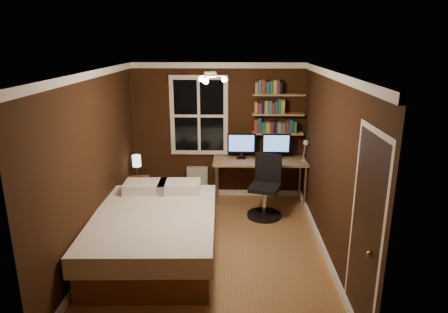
{
  "coord_description": "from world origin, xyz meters",
  "views": [
    {
      "loc": [
        0.31,
        -5.13,
        2.87
      ],
      "look_at": [
        0.15,
        0.45,
        1.25
      ],
      "focal_mm": 32.0,
      "sensor_mm": 36.0,
      "label": 1
    }
  ],
  "objects_px": {
    "office_chair": "(265,193)",
    "monitor_right": "(276,146)",
    "nightstand": "(139,192)",
    "monitor_left": "(241,146)",
    "radiator": "(197,182)",
    "desk_lamp": "(305,150)",
    "bed": "(155,233)",
    "bedside_lamp": "(137,167)",
    "desk": "(260,163)"
  },
  "relations": [
    {
      "from": "bed",
      "to": "radiator",
      "type": "distance_m",
      "value": 2.21
    },
    {
      "from": "nightstand",
      "to": "monitor_left",
      "type": "bearing_deg",
      "value": -0.41
    },
    {
      "from": "radiator",
      "to": "desk",
      "type": "distance_m",
      "value": 1.27
    },
    {
      "from": "bed",
      "to": "bedside_lamp",
      "type": "relative_size",
      "value": 5.35
    },
    {
      "from": "radiator",
      "to": "monitor_left",
      "type": "distance_m",
      "value": 1.12
    },
    {
      "from": "nightstand",
      "to": "desk",
      "type": "bearing_deg",
      "value": -4.2
    },
    {
      "from": "radiator",
      "to": "bed",
      "type": "bearing_deg",
      "value": -99.99
    },
    {
      "from": "radiator",
      "to": "desk_lamp",
      "type": "bearing_deg",
      "value": -9.57
    },
    {
      "from": "nightstand",
      "to": "desk_lamp",
      "type": "height_order",
      "value": "desk_lamp"
    },
    {
      "from": "desk",
      "to": "radiator",
      "type": "bearing_deg",
      "value": 168.89
    },
    {
      "from": "radiator",
      "to": "desk_lamp",
      "type": "distance_m",
      "value": 2.1
    },
    {
      "from": "bed",
      "to": "desk_lamp",
      "type": "xyz_separation_m",
      "value": [
        2.32,
        1.85,
        0.69
      ]
    },
    {
      "from": "radiator",
      "to": "office_chair",
      "type": "height_order",
      "value": "office_chair"
    },
    {
      "from": "bed",
      "to": "monitor_right",
      "type": "xyz_separation_m",
      "value": [
        1.83,
        2.03,
        0.71
      ]
    },
    {
      "from": "nightstand",
      "to": "office_chair",
      "type": "relative_size",
      "value": 0.49
    },
    {
      "from": "monitor_right",
      "to": "radiator",
      "type": "bearing_deg",
      "value": 174.32
    },
    {
      "from": "bedside_lamp",
      "to": "desk_lamp",
      "type": "xyz_separation_m",
      "value": [
        2.96,
        0.16,
        0.29
      ]
    },
    {
      "from": "radiator",
      "to": "desk_lamp",
      "type": "xyz_separation_m",
      "value": [
        1.94,
        -0.33,
        0.73
      ]
    },
    {
      "from": "monitor_right",
      "to": "desk_lamp",
      "type": "bearing_deg",
      "value": -20.44
    },
    {
      "from": "monitor_left",
      "to": "office_chair",
      "type": "bearing_deg",
      "value": -59.85
    },
    {
      "from": "monitor_left",
      "to": "monitor_right",
      "type": "relative_size",
      "value": 1.0
    },
    {
      "from": "radiator",
      "to": "desk_lamp",
      "type": "height_order",
      "value": "desk_lamp"
    },
    {
      "from": "bedside_lamp",
      "to": "radiator",
      "type": "distance_m",
      "value": 1.21
    },
    {
      "from": "office_chair",
      "to": "monitor_right",
      "type": "bearing_deg",
      "value": 89.79
    },
    {
      "from": "bed",
      "to": "desk_lamp",
      "type": "distance_m",
      "value": 3.05
    },
    {
      "from": "desk_lamp",
      "to": "desk",
      "type": "bearing_deg",
      "value": 172.76
    },
    {
      "from": "monitor_right",
      "to": "bedside_lamp",
      "type": "bearing_deg",
      "value": -172.08
    },
    {
      "from": "monitor_right",
      "to": "office_chair",
      "type": "xyz_separation_m",
      "value": [
        -0.22,
        -0.69,
        -0.63
      ]
    },
    {
      "from": "monitor_right",
      "to": "monitor_left",
      "type": "bearing_deg",
      "value": 180.0
    },
    {
      "from": "desk",
      "to": "nightstand",
      "type": "bearing_deg",
      "value": -173.23
    },
    {
      "from": "bed",
      "to": "desk",
      "type": "distance_m",
      "value": 2.52
    },
    {
      "from": "desk",
      "to": "office_chair",
      "type": "distance_m",
      "value": 0.7
    },
    {
      "from": "nightstand",
      "to": "monitor_right",
      "type": "xyz_separation_m",
      "value": [
        2.47,
        0.34,
        0.78
      ]
    },
    {
      "from": "monitor_left",
      "to": "nightstand",
      "type": "bearing_deg",
      "value": -169.44
    },
    {
      "from": "desk_lamp",
      "to": "office_chair",
      "type": "height_order",
      "value": "desk_lamp"
    },
    {
      "from": "bed",
      "to": "desk",
      "type": "xyz_separation_m",
      "value": [
        1.55,
        1.95,
        0.41
      ]
    },
    {
      "from": "bedside_lamp",
      "to": "radiator",
      "type": "xyz_separation_m",
      "value": [
        1.02,
        0.49,
        -0.44
      ]
    },
    {
      "from": "bed",
      "to": "office_chair",
      "type": "height_order",
      "value": "office_chair"
    },
    {
      "from": "bedside_lamp",
      "to": "bed",
      "type": "bearing_deg",
      "value": -69.46
    },
    {
      "from": "nightstand",
      "to": "office_chair",
      "type": "height_order",
      "value": "office_chair"
    },
    {
      "from": "bed",
      "to": "radiator",
      "type": "relative_size",
      "value": 4.01
    },
    {
      "from": "desk",
      "to": "office_chair",
      "type": "xyz_separation_m",
      "value": [
        0.06,
        -0.61,
        -0.33
      ]
    },
    {
      "from": "monitor_left",
      "to": "radiator",
      "type": "bearing_deg",
      "value": 170.08
    },
    {
      "from": "monitor_right",
      "to": "desk_lamp",
      "type": "height_order",
      "value": "monitor_right"
    },
    {
      "from": "bed",
      "to": "monitor_right",
      "type": "height_order",
      "value": "monitor_right"
    },
    {
      "from": "desk",
      "to": "monitor_right",
      "type": "xyz_separation_m",
      "value": [
        0.29,
        0.08,
        0.29
      ]
    },
    {
      "from": "bedside_lamp",
      "to": "desk",
      "type": "xyz_separation_m",
      "value": [
        2.18,
        0.26,
        0.01
      ]
    },
    {
      "from": "bedside_lamp",
      "to": "monitor_left",
      "type": "relative_size",
      "value": 0.86
    },
    {
      "from": "nightstand",
      "to": "monitor_right",
      "type": "relative_size",
      "value": 1.01
    },
    {
      "from": "desk",
      "to": "monitor_right",
      "type": "height_order",
      "value": "monitor_right"
    }
  ]
}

